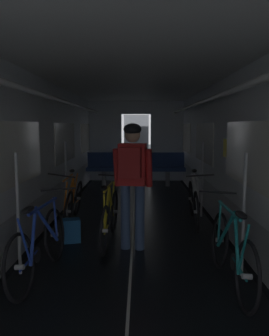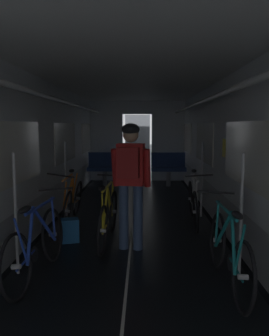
{
  "view_description": "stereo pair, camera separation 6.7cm",
  "coord_description": "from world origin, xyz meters",
  "px_view_note": "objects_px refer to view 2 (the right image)",
  "views": [
    {
      "loc": [
        0.1,
        -1.72,
        1.7
      ],
      "look_at": [
        0.0,
        5.49,
        0.82
      ],
      "focal_mm": 37.24,
      "sensor_mm": 36.0,
      "label": 1
    },
    {
      "loc": [
        0.17,
        -1.72,
        1.7
      ],
      "look_at": [
        0.0,
        5.49,
        0.82
      ],
      "focal_mm": 37.24,
      "sensor_mm": 36.0,
      "label": 2
    }
  ],
  "objects_px": {
    "person_cyclist_aisle": "(130,172)",
    "bicycle_blue": "(37,245)",
    "bench_seat_far_right": "(168,166)",
    "bicycle_teal": "(228,252)",
    "bicycle_yellow_in_aisle": "(108,217)",
    "bench_seat_far_left": "(105,166)",
    "bicycle_white": "(193,202)",
    "bicycle_orange": "(72,201)",
    "backpack_on_floor": "(70,230)"
  },
  "relations": [
    {
      "from": "bench_seat_far_left",
      "to": "person_cyclist_aisle",
      "type": "bearing_deg",
      "value": -80.02
    },
    {
      "from": "bench_seat_far_left",
      "to": "bicycle_teal",
      "type": "relative_size",
      "value": 0.58
    },
    {
      "from": "bicycle_blue",
      "to": "bench_seat_far_right",
      "type": "bearing_deg",
      "value": 72.58
    },
    {
      "from": "bicycle_white",
      "to": "bicycle_yellow_in_aisle",
      "type": "xyz_separation_m",
      "value": [
        -1.38,
        -1.04,
        0.0
      ]
    },
    {
      "from": "bicycle_blue",
      "to": "person_cyclist_aisle",
      "type": "relative_size",
      "value": 0.98
    },
    {
      "from": "bicycle_teal",
      "to": "bicycle_white",
      "type": "height_order",
      "value": "same"
    },
    {
      "from": "bicycle_teal",
      "to": "bench_seat_far_right",
      "type": "bearing_deg",
      "value": 91.59
    },
    {
      "from": "bicycle_yellow_in_aisle",
      "to": "bicycle_white",
      "type": "bearing_deg",
      "value": 37.11
    },
    {
      "from": "bicycle_orange",
      "to": "backpack_on_floor",
      "type": "height_order",
      "value": "bicycle_orange"
    },
    {
      "from": "bench_seat_far_right",
      "to": "bicycle_orange",
      "type": "distance_m",
      "value": 4.31
    },
    {
      "from": "bicycle_teal",
      "to": "bicycle_white",
      "type": "distance_m",
      "value": 2.41
    },
    {
      "from": "bicycle_teal",
      "to": "person_cyclist_aisle",
      "type": "relative_size",
      "value": 0.98
    },
    {
      "from": "bench_seat_far_left",
      "to": "bicycle_blue",
      "type": "xyz_separation_m",
      "value": [
        -0.11,
        -6.08,
        -0.19
      ]
    },
    {
      "from": "bicycle_yellow_in_aisle",
      "to": "bicycle_teal",
      "type": "bearing_deg",
      "value": -44.35
    },
    {
      "from": "bicycle_teal",
      "to": "backpack_on_floor",
      "type": "distance_m",
      "value": 2.43
    },
    {
      "from": "bench_seat_far_right",
      "to": "bicycle_teal",
      "type": "bearing_deg",
      "value": -88.41
    },
    {
      "from": "bench_seat_far_right",
      "to": "bicycle_blue",
      "type": "bearing_deg",
      "value": -107.42
    },
    {
      "from": "bench_seat_far_left",
      "to": "bicycle_orange",
      "type": "height_order",
      "value": "bicycle_orange"
    },
    {
      "from": "bench_seat_far_right",
      "to": "bicycle_white",
      "type": "height_order",
      "value": "bench_seat_far_right"
    },
    {
      "from": "bicycle_blue",
      "to": "bicycle_white",
      "type": "relative_size",
      "value": 1.0
    },
    {
      "from": "bicycle_white",
      "to": "bench_seat_far_left",
      "type": "bearing_deg",
      "value": 116.95
    },
    {
      "from": "bicycle_blue",
      "to": "backpack_on_floor",
      "type": "xyz_separation_m",
      "value": [
        0.11,
        1.22,
        -0.21
      ]
    },
    {
      "from": "bench_seat_far_left",
      "to": "bicycle_yellow_in_aisle",
      "type": "bearing_deg",
      "value": -83.31
    },
    {
      "from": "bicycle_white",
      "to": "backpack_on_floor",
      "type": "relative_size",
      "value": 4.98
    },
    {
      "from": "bench_seat_far_left",
      "to": "bicycle_orange",
      "type": "xyz_separation_m",
      "value": [
        -0.16,
        -3.83,
        -0.19
      ]
    },
    {
      "from": "bicycle_teal",
      "to": "bicycle_yellow_in_aisle",
      "type": "height_order",
      "value": "bicycle_teal"
    },
    {
      "from": "bicycle_teal",
      "to": "bicycle_orange",
      "type": "height_order",
      "value": "bicycle_orange"
    },
    {
      "from": "bicycle_white",
      "to": "bicycle_blue",
      "type": "bearing_deg",
      "value": -132.71
    },
    {
      "from": "bench_seat_far_left",
      "to": "bicycle_teal",
      "type": "distance_m",
      "value": 6.56
    },
    {
      "from": "bicycle_blue",
      "to": "bicycle_teal",
      "type": "xyz_separation_m",
      "value": [
        2.08,
        -0.18,
        0.0
      ]
    },
    {
      "from": "person_cyclist_aisle",
      "to": "bicycle_blue",
      "type": "bearing_deg",
      "value": -137.73
    },
    {
      "from": "bench_seat_far_left",
      "to": "bicycle_white",
      "type": "height_order",
      "value": "bench_seat_far_left"
    },
    {
      "from": "bench_seat_far_right",
      "to": "bicycle_orange",
      "type": "xyz_separation_m",
      "value": [
        -1.96,
        -3.83,
        -0.19
      ]
    },
    {
      "from": "bench_seat_far_right",
      "to": "bicycle_teal",
      "type": "distance_m",
      "value": 6.26
    },
    {
      "from": "bicycle_teal",
      "to": "bicycle_yellow_in_aisle",
      "type": "relative_size",
      "value": 1.0
    },
    {
      "from": "bicycle_blue",
      "to": "bicycle_teal",
      "type": "relative_size",
      "value": 1.0
    },
    {
      "from": "bicycle_orange",
      "to": "person_cyclist_aisle",
      "type": "height_order",
      "value": "person_cyclist_aisle"
    },
    {
      "from": "bicycle_yellow_in_aisle",
      "to": "backpack_on_floor",
      "type": "bearing_deg",
      "value": 176.67
    },
    {
      "from": "bench_seat_far_right",
      "to": "bicycle_yellow_in_aisle",
      "type": "relative_size",
      "value": 0.58
    },
    {
      "from": "bicycle_teal",
      "to": "backpack_on_floor",
      "type": "height_order",
      "value": "bicycle_teal"
    },
    {
      "from": "bicycle_blue",
      "to": "bicycle_yellow_in_aisle",
      "type": "height_order",
      "value": "bicycle_blue"
    },
    {
      "from": "bicycle_teal",
      "to": "bicycle_orange",
      "type": "relative_size",
      "value": 1.0
    },
    {
      "from": "bicycle_teal",
      "to": "person_cyclist_aisle",
      "type": "distance_m",
      "value": 1.68
    },
    {
      "from": "bicycle_blue",
      "to": "bicycle_yellow_in_aisle",
      "type": "bearing_deg",
      "value": 60.22
    },
    {
      "from": "bench_seat_far_right",
      "to": "person_cyclist_aisle",
      "type": "relative_size",
      "value": 0.57
    },
    {
      "from": "bench_seat_far_right",
      "to": "bicycle_orange",
      "type": "height_order",
      "value": "bicycle_orange"
    },
    {
      "from": "bench_seat_far_left",
      "to": "bicycle_yellow_in_aisle",
      "type": "height_order",
      "value": "bench_seat_far_left"
    },
    {
      "from": "bench_seat_far_right",
      "to": "bicycle_teal",
      "type": "relative_size",
      "value": 0.58
    },
    {
      "from": "bicycle_yellow_in_aisle",
      "to": "bicycle_orange",
      "type": "bearing_deg",
      "value": 124.75
    },
    {
      "from": "person_cyclist_aisle",
      "to": "bicycle_teal",
      "type": "bearing_deg",
      "value": -45.96
    }
  ]
}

